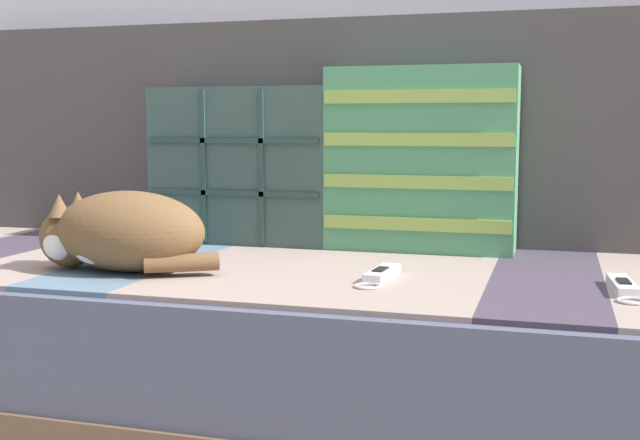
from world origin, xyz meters
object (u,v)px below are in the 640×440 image
object	(u,v)px
throw_pillow_striped	(421,160)
sleeping_cat	(118,233)
game_remote_near	(381,275)
throw_pillow_quilted	(242,166)
couch	(250,345)
game_remote_far	(623,287)

from	to	relation	value
throw_pillow_striped	sleeping_cat	bearing A→B (deg)	-140.64
throw_pillow_striped	game_remote_near	world-z (taller)	throw_pillow_striped
throw_pillow_quilted	game_remote_near	distance (m)	0.60
couch	throw_pillow_quilted	world-z (taller)	throw_pillow_quilted
couch	game_remote_near	size ratio (longest dim) A/B	10.60
sleeping_cat	game_remote_near	bearing A→B (deg)	7.14
couch	game_remote_far	bearing A→B (deg)	-10.26
game_remote_far	throw_pillow_quilted	bearing A→B (deg)	157.11
couch	sleeping_cat	size ratio (longest dim) A/B	5.11
throw_pillow_quilted	game_remote_far	bearing A→B (deg)	-22.89
throw_pillow_quilted	couch	bearing A→B (deg)	-65.41
game_remote_near	couch	bearing A→B (deg)	155.88
sleeping_cat	couch	bearing A→B (deg)	47.26
throw_pillow_striped	throw_pillow_quilted	bearing A→B (deg)	179.93
throw_pillow_striped	sleeping_cat	world-z (taller)	throw_pillow_striped
throw_pillow_striped	couch	bearing A→B (deg)	-146.22
sleeping_cat	game_remote_far	distance (m)	0.96
throw_pillow_quilted	throw_pillow_striped	distance (m)	0.44
throw_pillow_quilted	game_remote_near	xyz separation A→B (m)	(0.43, -0.37, -0.18)
game_remote_near	throw_pillow_quilted	bearing A→B (deg)	139.08
couch	game_remote_near	bearing A→B (deg)	-24.12
game_remote_near	game_remote_far	distance (m)	0.43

